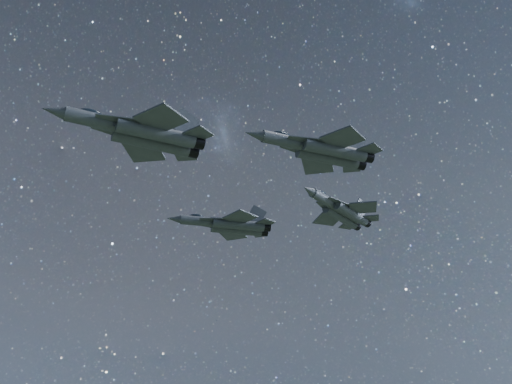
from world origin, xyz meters
TOP-DOWN VIEW (x-y plane):
  - jet_lead at (-19.82, -4.75)m, footprint 19.31×13.33m
  - jet_left at (5.92, 17.93)m, footprint 17.85×11.81m
  - jet_right at (1.47, -11.46)m, footprint 17.82×12.19m
  - jet_slot at (15.94, 1.35)m, footprint 16.75×11.34m

SIDE VIEW (x-z plane):
  - jet_lead at x=-19.82m, z-range 154.69..159.54m
  - jet_right at x=1.47m, z-range 156.41..160.89m
  - jet_slot at x=15.94m, z-range 157.11..161.32m
  - jet_left at x=5.92m, z-range 158.25..162.81m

